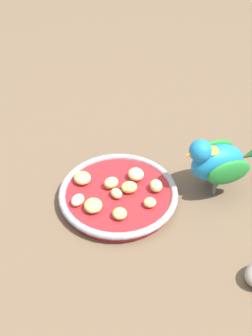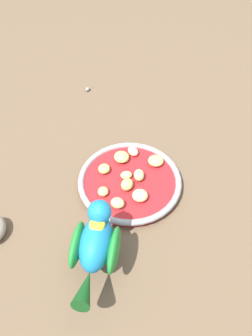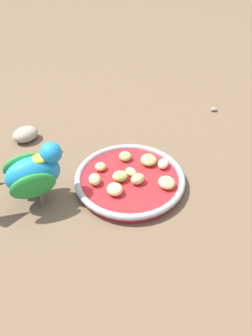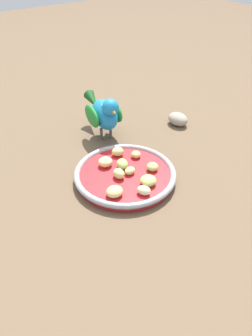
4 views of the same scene
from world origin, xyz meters
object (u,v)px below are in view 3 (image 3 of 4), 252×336
Objects in this scene: apple_piece_4 at (95,179)px; pebble_0 at (214,109)px; apple_piece_5 at (167,183)px; apple_piece_8 at (138,179)px; apple_piece_0 at (131,172)px; apple_piece_1 at (115,189)px; apple_piece_2 at (125,156)px; apple_piece_9 at (120,176)px; apple_piece_6 at (100,167)px; feeding_bowl at (129,180)px; parrot at (31,173)px; apple_piece_3 at (163,164)px; apple_piece_7 at (148,160)px; rock_large at (25,134)px.

pebble_0 is at bearing -168.99° from apple_piece_4.
apple_piece_8 is at bearing -44.24° from apple_piece_5.
apple_piece_1 is at bearing 25.01° from apple_piece_0.
apple_piece_4 is (0.10, 0.03, 0.00)m from apple_piece_2.
apple_piece_8 reaches higher than apple_piece_2.
apple_piece_9 reaches higher than apple_piece_0.
apple_piece_6 is at bearing 7.58° from pebble_0.
feeding_bowl is at bearing 165.09° from apple_piece_9.
parrot is (0.20, -0.09, 0.05)m from apple_piece_8.
pebble_0 is (-0.43, -0.14, -0.02)m from apple_piece_1.
apple_piece_3 is (-0.08, 0.01, 0.01)m from feeding_bowl.
apple_piece_2 reaches higher than feeding_bowl.
apple_piece_4 is at bearing -5.04° from apple_piece_7.
apple_piece_7 is 2.10× the size of pebble_0.
apple_piece_0 is at bearing -6.77° from parrot.
apple_piece_4 is (0.07, -0.03, 0.02)m from feeding_bowl.
apple_piece_2 reaches higher than rock_large.
apple_piece_6 is at bearing -55.60° from apple_piece_5.
apple_piece_9 is (0.07, -0.07, 0.00)m from apple_piece_5.
apple_piece_3 is at bearing -172.60° from apple_piece_8.
apple_piece_4 is 0.14m from parrot.
apple_piece_3 is 0.81× the size of apple_piece_5.
apple_piece_1 reaches higher than apple_piece_3.
apple_piece_4 and apple_piece_8 have the same top height.
feeding_bowl is at bearing 121.62° from apple_piece_6.
rock_large is (-0.07, -0.22, -0.06)m from parrot.
apple_piece_5 is at bearing 115.75° from rock_large.
apple_piece_8 is at bearing 83.61° from apple_piece_0.
parrot is 2.99× the size of rock_large.
apple_piece_2 is 0.93× the size of apple_piece_4.
apple_piece_8 is 0.16× the size of parrot.
apple_piece_9 is (0.03, 0.00, 0.00)m from apple_piece_0.
apple_piece_5 is 0.08m from apple_piece_7.
apple_piece_0 reaches higher than feeding_bowl.
apple_piece_3 is 0.03m from apple_piece_7.
apple_piece_2 is 0.35m from pebble_0.
parrot is at bearing 72.31° from rock_large.
pebble_0 is at bearing 15.18° from parrot.
pebble_0 is (-0.31, -0.10, -0.02)m from apple_piece_7.
apple_piece_7 is at bearing 17.62° from pebble_0.
apple_piece_0 is at bearing 130.29° from apple_piece_6.
apple_piece_3 is 1.75× the size of pebble_0.
apple_piece_6 is at bearing -49.71° from apple_piece_0.
apple_piece_1 is 1.15× the size of apple_piece_4.
apple_piece_0 is at bearing 16.44° from pebble_0.
apple_piece_4 reaches higher than apple_piece_3.
rock_large is at bearing 82.80° from parrot.
apple_piece_5 is (-0.04, 0.07, 0.00)m from apple_piece_0.
apple_piece_0 is 1.07× the size of apple_piece_6.
pebble_0 is (-0.40, -0.11, -0.02)m from apple_piece_9.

